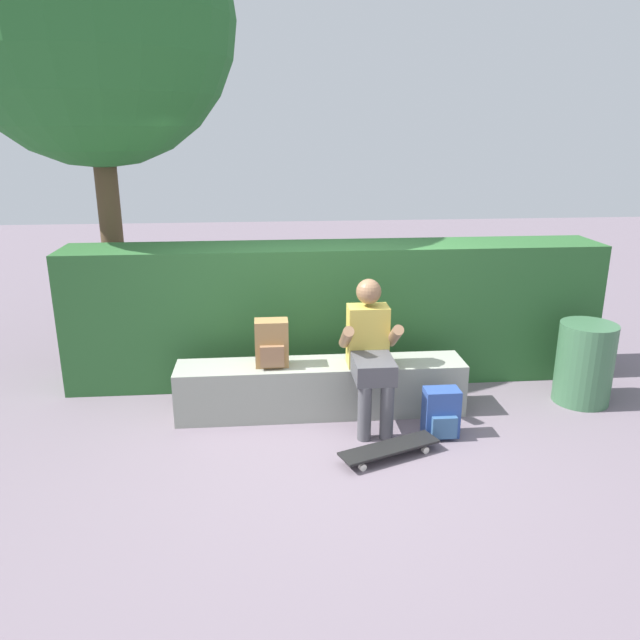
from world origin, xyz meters
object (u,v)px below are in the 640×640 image
at_px(bench_main, 321,388).
at_px(trash_bin, 584,363).
at_px(person_skater, 370,349).
at_px(backpack_on_bench, 272,344).
at_px(backpack_on_ground, 441,413).
at_px(skateboard_near_person, 389,448).

height_order(bench_main, trash_bin, trash_bin).
height_order(person_skater, backpack_on_bench, person_skater).
bearing_deg(person_skater, backpack_on_bench, 166.13).
distance_m(bench_main, backpack_on_ground, 1.06).
height_order(person_skater, trash_bin, person_skater).
distance_m(bench_main, skateboard_near_person, 0.95).
xyz_separation_m(backpack_on_ground, trash_bin, (1.46, 0.53, 0.18)).
bearing_deg(bench_main, person_skater, -28.20).
relative_size(bench_main, skateboard_near_person, 3.04).
xyz_separation_m(skateboard_near_person, backpack_on_bench, (-0.87, 0.81, 0.58)).
bearing_deg(backpack_on_bench, person_skater, -13.87).
bearing_deg(trash_bin, skateboard_near_person, -156.72).
distance_m(person_skater, backpack_on_ground, 0.77).
bearing_deg(bench_main, trash_bin, 0.37).
xyz_separation_m(skateboard_near_person, backpack_on_ground, (0.48, 0.31, 0.12)).
relative_size(person_skater, skateboard_near_person, 1.48).
bearing_deg(backpack_on_ground, backpack_on_bench, 159.61).
bearing_deg(backpack_on_ground, bench_main, 151.22).
relative_size(skateboard_near_person, backpack_on_ground, 2.04).
bearing_deg(backpack_on_bench, skateboard_near_person, -43.12).
xyz_separation_m(person_skater, trash_bin, (2.00, 0.22, -0.29)).
xyz_separation_m(person_skater, backpack_on_bench, (-0.81, 0.20, -0.00)).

